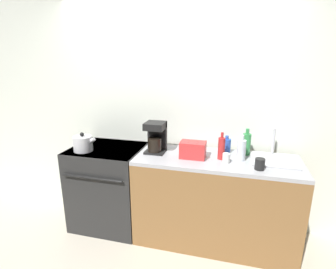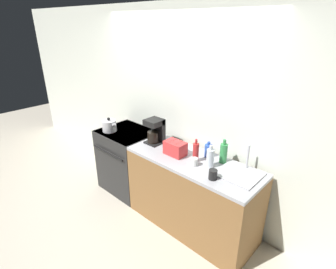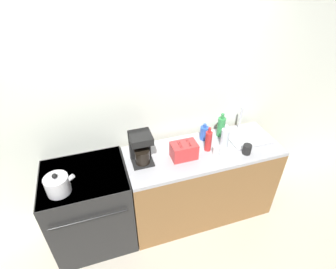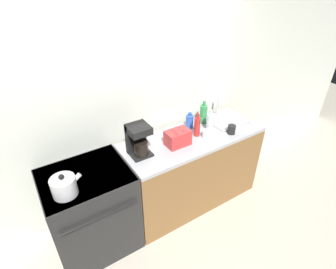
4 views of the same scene
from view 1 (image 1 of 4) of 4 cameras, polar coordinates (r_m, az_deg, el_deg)
ground_plane at (r=2.94m, az=-3.15°, el=-23.58°), size 12.00×12.00×0.00m
wall_back at (r=2.99m, az=0.57°, el=5.05°), size 8.00×0.05×2.60m
stove at (r=3.14m, az=-12.66°, el=-10.72°), size 0.78×0.69×0.93m
counter_block at (r=2.83m, az=10.12°, el=-13.95°), size 1.61×0.62×0.93m
kettle at (r=2.91m, az=-18.01°, el=-1.87°), size 0.25×0.20×0.20m
toaster at (r=2.59m, az=5.43°, el=-3.32°), size 0.25×0.16×0.16m
coffee_maker at (r=2.73m, az=-2.66°, el=-0.44°), size 0.20×0.21×0.32m
sink_tray at (r=2.73m, az=22.04°, el=-4.94°), size 0.42×0.39×0.28m
bottle_blue at (r=2.78m, az=12.59°, el=-2.41°), size 0.09×0.09×0.19m
bottle_red at (r=2.59m, az=11.55°, el=-2.89°), size 0.07×0.07×0.27m
bottle_green at (r=2.77m, az=16.71°, el=-1.96°), size 0.08×0.08×0.27m
bottle_clear at (r=2.60m, az=15.68°, el=-3.26°), size 0.08×0.08×0.25m
cup_black at (r=2.46m, az=19.35°, el=-6.09°), size 0.09×0.09×0.10m
cup_white at (r=2.53m, az=12.56°, el=-5.02°), size 0.07×0.07×0.09m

